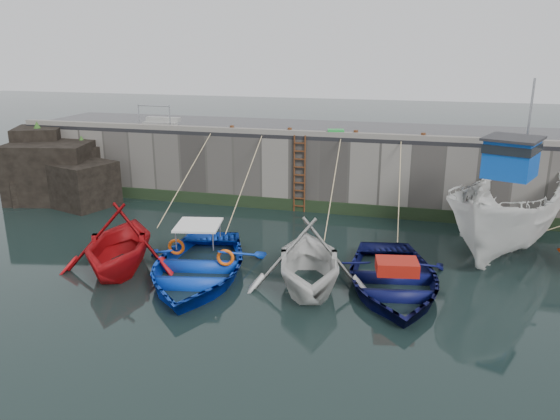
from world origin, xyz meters
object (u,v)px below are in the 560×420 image
(bollard_a, at_px, (232,129))
(bollard_b, at_px, (290,131))
(ladder, at_px, (299,174))
(boat_near_white, at_px, (121,268))
(bollard_c, at_px, (356,134))
(boat_far_white, at_px, (508,214))
(boat_near_blacktrim, at_px, (308,286))
(fish_crate, at_px, (336,133))
(bollard_e, at_px, (512,140))
(bollard_d, at_px, (423,136))
(boat_near_navy, at_px, (391,288))
(boat_near_blue, at_px, (197,276))

(bollard_a, distance_m, bollard_b, 2.50)
(ladder, bearing_deg, boat_near_white, -118.81)
(bollard_a, bearing_deg, ladder, -6.38)
(boat_near_white, relative_size, bollard_c, 15.87)
(ladder, bearing_deg, boat_far_white, -17.62)
(boat_near_white, xyz_separation_m, boat_near_blacktrim, (5.94, 0.18, 0.00))
(boat_near_blacktrim, height_order, bollard_c, bollard_c)
(boat_near_white, bearing_deg, fish_crate, 38.42)
(bollard_e, bearing_deg, boat_far_white, -94.92)
(boat_far_white, height_order, bollard_d, boat_far_white)
(boat_near_white, distance_m, bollard_b, 9.05)
(bollard_b, bearing_deg, fish_crate, 1.51)
(bollard_b, bearing_deg, boat_far_white, -18.73)
(bollard_d, bearing_deg, boat_near_navy, -94.52)
(boat_near_blue, xyz_separation_m, fish_crate, (2.86, 7.69, 3.30))
(boat_near_navy, relative_size, bollard_a, 19.35)
(bollard_b, relative_size, bollard_e, 1.00)
(bollard_d, bearing_deg, bollard_e, 0.00)
(boat_near_navy, bearing_deg, bollard_a, 126.23)
(boat_near_navy, xyz_separation_m, bollard_d, (0.55, 6.96, 3.30))
(ladder, distance_m, bollard_b, 1.81)
(bollard_d, bearing_deg, bollard_a, 180.00)
(boat_near_white, bearing_deg, bollard_d, 24.49)
(boat_near_blacktrim, relative_size, bollard_b, 15.68)
(bollard_a, height_order, bollard_b, same)
(ladder, bearing_deg, bollard_b, 146.14)
(ladder, distance_m, bollard_d, 5.11)
(boat_near_white, relative_size, boat_near_navy, 0.82)
(ladder, xyz_separation_m, bollard_c, (2.20, 0.34, 1.71))
(boat_near_blue, height_order, boat_near_navy, boat_near_blue)
(bollard_d, relative_size, bollard_e, 1.00)
(boat_near_blue, relative_size, boat_near_blacktrim, 1.30)
(bollard_b, bearing_deg, boat_near_navy, -55.68)
(ladder, relative_size, boat_near_blue, 0.56)
(boat_near_blue, distance_m, boat_near_blacktrim, 3.39)
(bollard_b, relative_size, bollard_d, 1.00)
(boat_near_white, bearing_deg, boat_near_blue, -16.24)
(bollard_e, bearing_deg, bollard_b, 180.00)
(bollard_a, bearing_deg, boat_near_blue, -78.67)
(boat_near_blacktrim, relative_size, bollard_c, 15.68)
(fish_crate, relative_size, bollard_e, 2.33)
(boat_near_blue, relative_size, bollard_c, 20.44)
(fish_crate, distance_m, bollard_d, 3.40)
(boat_near_navy, xyz_separation_m, boat_far_white, (3.51, 4.16, 1.25))
(boat_near_blue, distance_m, bollard_c, 9.10)
(ladder, height_order, bollard_c, bollard_c)
(ladder, relative_size, bollard_c, 11.43)
(boat_near_white, xyz_separation_m, fish_crate, (5.42, 7.70, 3.30))
(boat_near_navy, height_order, bollard_b, bollard_b)
(boat_near_navy, height_order, bollard_d, bollard_d)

